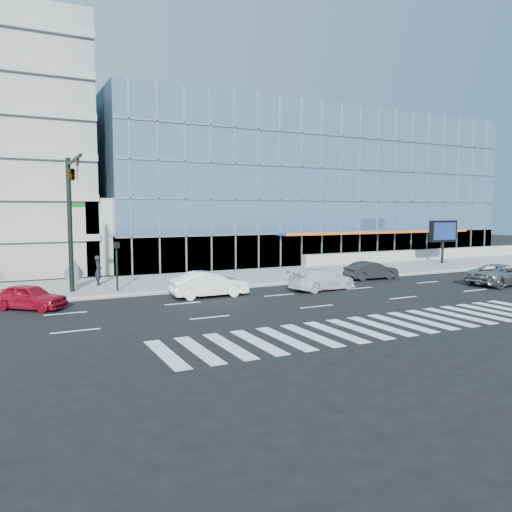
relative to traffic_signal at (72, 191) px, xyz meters
The scene contains 15 objects.
ground 13.41m from the traffic_signal, 22.56° to the right, with size 160.00×160.00×0.00m, color black.
sidewalk 13.03m from the traffic_signal, 17.33° to the left, with size 120.00×8.00×0.15m, color gray.
theatre_building 32.95m from the traffic_signal, 40.61° to the left, with size 42.00×26.00×15.00m, color #658EA9.
ramp_block 14.68m from the traffic_signal, 69.59° to the left, with size 6.00×8.00×6.00m, color gray.
retaining_wall 36.12m from the traffic_signal, 11.36° to the left, with size 30.00×0.80×1.00m, color gray.
traffic_signal is the anchor object (origin of this frame).
ped_signal_post 4.75m from the traffic_signal, ahead, with size 0.30×0.33×3.00m.
marquee_sign 33.32m from the traffic_signal, ahead, with size 3.20×0.43×4.00m.
silver_suv 28.09m from the traffic_signal, 16.49° to the right, with size 2.40×5.20×1.45m, color #A2A2A7.
white_suv 15.96m from the traffic_signal, 15.72° to the right, with size 1.89×4.66×1.35m, color silver.
white_sedan 9.45m from the traffic_signal, 24.92° to the right, with size 1.58×4.54×1.50m, color white.
dark_sedan 21.21m from the traffic_signal, ahead, with size 1.40×4.03×1.33m, color black.
red_sedan 6.61m from the traffic_signal, 133.73° to the right, with size 1.54×3.83×1.31m, color maroon.
pedestrian 6.35m from the traffic_signal, 60.91° to the left, with size 0.71×0.47×1.96m, color black.
tilted_panel 5.87m from the traffic_signal, 84.46° to the left, with size 1.30×0.06×1.30m, color #9F9F9F.
Camera 1 is at (-14.44, -25.68, 4.99)m, focal length 35.00 mm.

